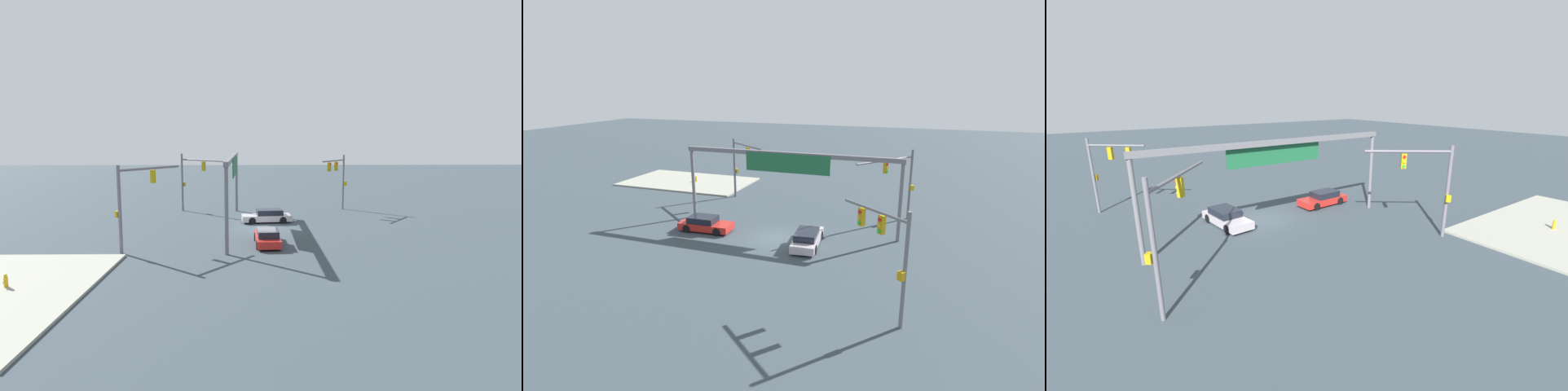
{
  "view_description": "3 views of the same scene",
  "coord_description": "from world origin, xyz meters",
  "views": [
    {
      "loc": [
        38.23,
        -0.7,
        8.08
      ],
      "look_at": [
        -1.82,
        -0.06,
        2.64
      ],
      "focal_mm": 30.41,
      "sensor_mm": 36.0,
      "label": 1
    },
    {
      "loc": [
        -10.57,
        27.91,
        11.73
      ],
      "look_at": [
        -1.14,
        1.6,
        3.99
      ],
      "focal_mm": 28.38,
      "sensor_mm": 36.0,
      "label": 2
    },
    {
      "loc": [
        -11.43,
        -22.11,
        9.12
      ],
      "look_at": [
        2.76,
        -2.08,
        1.98
      ],
      "focal_mm": 23.66,
      "sensor_mm": 36.0,
      "label": 3
    }
  ],
  "objects": [
    {
      "name": "sedan_car_approaching",
      "position": [
        -2.59,
        0.58,
        0.57
      ],
      "size": [
        2.22,
        4.78,
        1.21
      ],
      "rotation": [
        0.0,
        0.0,
        -1.46
      ],
      "color": "#B9ADB2",
      "rests_on": "ground"
    },
    {
      "name": "traffic_signal_cross_street",
      "position": [
        -9.03,
        8.44,
        4.03
      ],
      "size": [
        3.64,
        3.25,
        6.01
      ],
      "rotation": [
        0.0,
        0.0,
        -0.68
      ],
      "color": "slate",
      "rests_on": "ground"
    },
    {
      "name": "fire_hydrant_on_curb",
      "position": [
        15.59,
        -13.8,
        0.49
      ],
      "size": [
        0.33,
        0.22,
        0.71
      ],
      "color": "gold",
      "rests_on": "sidewalk_corner"
    },
    {
      "name": "traffic_signal_near_corner",
      "position": [
        -8.33,
        -7.25,
        4.1
      ],
      "size": [
        4.29,
        5.27,
        6.2
      ],
      "rotation": [
        0.0,
        0.0,
        0.93
      ],
      "color": "slate",
      "rests_on": "ground"
    },
    {
      "name": "sedan_car_waiting_far",
      "position": [
        6.13,
        0.32,
        0.57
      ],
      "size": [
        4.35,
        2.01,
        1.21
      ],
      "rotation": [
        0.0,
        0.0,
        3.19
      ],
      "color": "red",
      "rests_on": "ground"
    },
    {
      "name": "overhead_sign_gantry",
      "position": [
        0.01,
        -2.51,
        5.29
      ],
      "size": [
        18.05,
        0.43,
        6.36
      ],
      "color": "slate",
      "rests_on": "ground"
    },
    {
      "name": "traffic_signal_opposite_side",
      "position": [
        7.5,
        -9.17,
        4.06
      ],
      "size": [
        4.54,
        3.76,
        6.13
      ],
      "rotation": [
        0.0,
        0.0,
        2.5
      ],
      "color": "slate",
      "rests_on": "ground"
    },
    {
      "name": "ground_plane",
      "position": [
        0.0,
        0.0,
        0.0
      ],
      "size": [
        170.03,
        170.03,
        0.0
      ],
      "primitive_type": "plane",
      "color": "#374249"
    }
  ]
}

